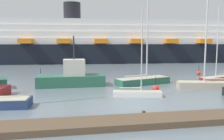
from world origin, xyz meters
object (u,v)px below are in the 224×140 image
(sailboat_0, at_px, (209,83))
(channel_buoy_2, at_px, (41,77))
(sailboat_4, at_px, (218,77))
(sailboat_2, at_px, (137,92))
(channel_buoy_1, at_px, (156,88))
(channel_buoy_0, at_px, (199,73))
(fishing_boat_3, at_px, (72,77))
(cruise_ship, at_px, (131,43))
(sailboat_3, at_px, (143,80))

(sailboat_0, height_order, channel_buoy_2, sailboat_0)
(channel_buoy_2, bearing_deg, sailboat_4, -12.87)
(sailboat_2, distance_m, channel_buoy_1, 3.05)
(channel_buoy_0, xyz_separation_m, channel_buoy_2, (-24.28, -0.40, 0.07))
(sailboat_0, height_order, channel_buoy_0, sailboat_0)
(fishing_boat_3, relative_size, channel_buoy_0, 5.51)
(channel_buoy_1, bearing_deg, cruise_ship, 79.44)
(fishing_boat_3, distance_m, channel_buoy_2, 7.17)
(channel_buoy_1, height_order, cruise_ship, cruise_ship)
(channel_buoy_0, bearing_deg, sailboat_4, -95.28)
(channel_buoy_1, distance_m, channel_buoy_2, 16.82)
(sailboat_2, height_order, channel_buoy_0, sailboat_2)
(sailboat_4, height_order, cruise_ship, cruise_ship)
(sailboat_2, distance_m, cruise_ship, 41.29)
(sailboat_0, relative_size, sailboat_4, 1.23)
(channel_buoy_2, bearing_deg, channel_buoy_1, -39.68)
(sailboat_2, distance_m, fishing_boat_3, 9.20)
(sailboat_3, height_order, fishing_boat_3, sailboat_3)
(sailboat_3, distance_m, channel_buoy_0, 13.01)
(sailboat_4, bearing_deg, channel_buoy_1, 8.79)
(channel_buoy_0, relative_size, channel_buoy_2, 0.92)
(sailboat_3, bearing_deg, cruise_ship, 59.86)
(channel_buoy_0, bearing_deg, sailboat_0, -114.63)
(sailboat_2, bearing_deg, sailboat_3, 80.56)
(fishing_boat_3, xyz_separation_m, cruise_ship, (15.77, 33.12, 3.79))
(sailboat_2, xyz_separation_m, sailboat_4, (13.30, 7.07, 0.05))
(sailboat_3, xyz_separation_m, channel_buoy_2, (-13.01, 6.10, -0.17))
(sailboat_0, bearing_deg, sailboat_3, -19.74)
(sailboat_2, bearing_deg, cruise_ship, 88.83)
(sailboat_0, relative_size, sailboat_3, 1.11)
(sailboat_0, distance_m, channel_buoy_1, 6.54)
(sailboat_3, height_order, channel_buoy_1, sailboat_3)
(sailboat_4, bearing_deg, fishing_boat_3, -16.58)
(channel_buoy_0, distance_m, channel_buoy_1, 15.89)
(channel_buoy_1, distance_m, cruise_ship, 39.07)
(sailboat_2, xyz_separation_m, fishing_boat_3, (-6.17, 6.80, 0.65))
(sailboat_3, relative_size, cruise_ship, 0.13)
(sailboat_3, bearing_deg, channel_buoy_0, 11.70)
(sailboat_2, xyz_separation_m, sailboat_3, (2.56, 6.40, 0.13))
(sailboat_4, height_order, fishing_boat_3, sailboat_4)
(sailboat_2, relative_size, sailboat_4, 0.86)
(cruise_ship, bearing_deg, channel_buoy_0, -77.76)
(fishing_boat_3, distance_m, cruise_ship, 36.88)
(channel_buoy_2, bearing_deg, sailboat_0, -27.52)
(sailboat_0, distance_m, cruise_ship, 37.79)
(cruise_ship, bearing_deg, sailboat_0, -87.57)
(channel_buoy_1, bearing_deg, sailboat_2, -144.78)
(channel_buoy_0, height_order, channel_buoy_2, channel_buoy_2)
(sailboat_4, bearing_deg, channel_buoy_0, -112.67)
(fishing_boat_3, height_order, channel_buoy_2, fishing_boat_3)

